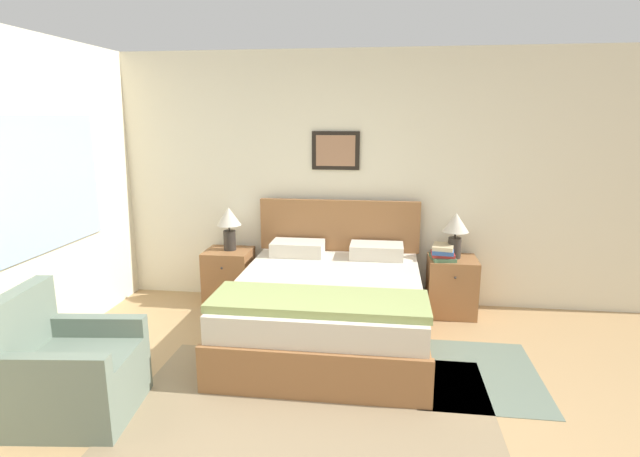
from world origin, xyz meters
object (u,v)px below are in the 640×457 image
armchair (68,374)px  nightstand_by_door (451,286)px  bed (328,306)px  table_lamp_near_window (229,222)px  nightstand_near_window (229,277)px  table_lamp_by_door (456,228)px

armchair → nightstand_by_door: 3.44m
bed → nightstand_by_door: (1.15, 0.76, -0.02)m
nightstand_by_door → table_lamp_near_window: size_ratio=1.28×
bed → nightstand_by_door: 1.38m
bed → nightstand_near_window: bed is taller
bed → nightstand_by_door: size_ratio=3.41×
nightstand_by_door → armchair: bearing=-142.1°
nightstand_near_window → table_lamp_by_door: (2.30, 0.02, 0.59)m
table_lamp_by_door → bed: bearing=-145.9°
nightstand_near_window → table_lamp_by_door: bearing=0.5°
nightstand_near_window → nightstand_by_door: 2.29m
table_lamp_near_window → armchair: bearing=-101.7°
armchair → nightstand_near_window: bearing=162.2°
nightstand_near_window → table_lamp_by_door: size_ratio=1.28×
nightstand_by_door → table_lamp_near_window: 2.35m
nightstand_near_window → nightstand_by_door: size_ratio=1.00×
nightstand_near_window → armchair: bearing=-101.3°
nightstand_near_window → table_lamp_by_door: table_lamp_by_door is taller
nightstand_near_window → table_lamp_near_window: size_ratio=1.28×
armchair → nightstand_near_window: armchair is taller
armchair → bed: bearing=124.2°
armchair → nightstand_near_window: (0.42, 2.11, -0.00)m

